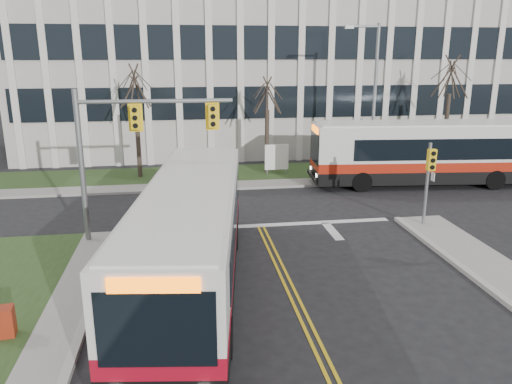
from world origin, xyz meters
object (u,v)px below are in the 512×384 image
(bus_main, at_px, (192,237))
(newspaper_box_red, at_px, (5,324))
(bus_cross, at_px, (429,155))
(directory_sign, at_px, (277,157))
(streetlight, at_px, (372,93))

(bus_main, xyz_separation_m, newspaper_box_red, (-5.12, -2.53, -1.24))
(bus_cross, bearing_deg, directory_sign, -107.57)
(streetlight, relative_size, bus_main, 0.71)
(bus_main, height_order, bus_cross, bus_cross)
(streetlight, relative_size, bus_cross, 0.68)
(directory_sign, distance_m, bus_main, 15.96)
(bus_main, height_order, newspaper_box_red, bus_main)
(directory_sign, distance_m, bus_cross, 9.12)
(bus_cross, bearing_deg, streetlight, -122.43)
(streetlight, height_order, directory_sign, streetlight)
(bus_cross, bearing_deg, bus_main, -45.83)
(streetlight, height_order, bus_cross, streetlight)
(directory_sign, xyz_separation_m, newspaper_box_red, (-10.75, -17.45, -0.70))
(directory_sign, bearing_deg, streetlight, -13.23)
(streetlight, bearing_deg, newspaper_box_red, -135.23)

